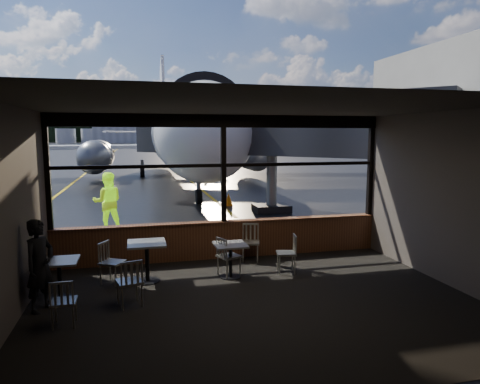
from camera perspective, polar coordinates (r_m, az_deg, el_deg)
name	(u,v)px	position (r m, az deg, el deg)	size (l,w,h in m)	color
ground_plane	(142,146)	(130.14, -12.93, 5.98)	(520.00, 520.00, 0.00)	black
carpet_floor	(257,303)	(7.97, 2.33, -14.57)	(8.00, 6.00, 0.01)	black
ceiling	(258,106)	(7.40, 2.48, 11.34)	(8.00, 6.00, 0.04)	#38332D
wall_left	(7,218)	(7.46, -28.66, -3.10)	(0.04, 6.00, 3.50)	#4A413B
wall_right	(453,200)	(9.41, 26.50, -0.94)	(0.04, 6.00, 3.50)	#4A413B
wall_back	(336,253)	(4.75, 12.62, -7.98)	(8.00, 0.04, 3.50)	#4A413B
window_sill	(224,240)	(10.61, -2.18, -6.43)	(8.00, 0.28, 0.90)	#532C19
window_header	(223,121)	(10.31, -2.26, 9.42)	(8.00, 0.18, 0.30)	black
mullion_left	(47,173)	(10.30, -24.31, 2.36)	(0.12, 0.12, 2.60)	black
mullion_centre	(223,169)	(10.33, -2.22, 3.03)	(0.12, 0.12, 2.60)	black
mullion_right	(370,167)	(11.77, 17.00, 3.26)	(0.12, 0.12, 2.60)	black
window_transom	(223,165)	(10.32, -2.23, 3.59)	(8.00, 0.10, 0.08)	black
airliner	(175,97)	(31.54, -8.70, 12.41)	(31.38, 37.65, 11.50)	white
jet_bridge	(286,156)	(16.61, 6.20, 4.77)	(8.35, 10.21, 4.45)	#28282A
cafe_table_near	(230,261)	(9.19, -1.29, -9.16)	(0.67, 0.67, 0.74)	gray
cafe_table_mid	(147,262)	(9.12, -12.28, -9.13)	(0.76, 0.76, 0.84)	#9A968E
cafe_table_left	(60,280)	(8.69, -22.89, -10.74)	(0.68, 0.68, 0.74)	#9D9890
chair_near_e	(286,254)	(9.55, 6.18, -8.17)	(0.47, 0.47, 0.86)	#B4B0A2
chair_near_w	(229,257)	(9.25, -1.49, -8.60)	(0.48, 0.48, 0.88)	#AFAB9E
chair_near_n	(250,243)	(10.35, 1.40, -6.80)	(0.49, 0.49, 0.90)	beige
chair_mid_s	(129,282)	(7.96, -14.53, -11.54)	(0.48, 0.48, 0.88)	#ABA69A
chair_mid_w	(112,263)	(9.19, -16.66, -9.04)	(0.48, 0.48, 0.87)	beige
chair_left_s	(64,302)	(7.50, -22.44, -13.40)	(0.43, 0.43, 0.80)	#AFAA9E
passenger	(40,266)	(8.15, -25.13, -8.88)	(0.59, 0.39, 1.61)	black
ground_crew	(108,202)	(14.12, -17.23, -1.26)	(0.91, 0.71, 1.87)	#BFF219
cone_nose	(229,199)	(18.52, -1.54, -1.00)	(0.38, 0.38, 0.53)	#E05707
hangar_mid	(139,131)	(195.11, -13.29, 7.88)	(38.00, 15.00, 10.00)	silver
hangar_right	(274,129)	(198.09, 4.54, 8.34)	(50.00, 20.00, 12.00)	silver
fuel_tank_a	(66,136)	(194.11, -22.21, 6.94)	(8.00, 8.00, 6.00)	silver
fuel_tank_b	(91,136)	(192.93, -19.25, 7.08)	(8.00, 8.00, 6.00)	silver
fuel_tank_c	(116,136)	(192.26, -16.26, 7.20)	(8.00, 8.00, 6.00)	silver
treeline	(139,130)	(220.12, -13.36, 8.07)	(360.00, 3.00, 12.00)	black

